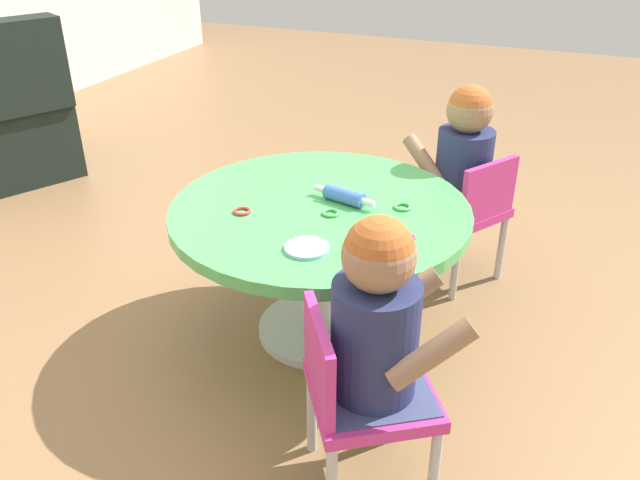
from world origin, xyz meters
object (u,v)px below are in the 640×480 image
at_px(seated_child_right, 464,153).
at_px(rolling_pin, 344,196).
at_px(craft_table, 320,235).
at_px(seated_child_left, 378,317).
at_px(craft_scissors, 399,235).
at_px(child_chair_right, 465,210).
at_px(child_chair_left, 359,393).

bearing_deg(seated_child_right, rolling_pin, 151.14).
xyz_separation_m(craft_table, rolling_pin, (0.05, -0.06, 0.13)).
relative_size(seated_child_left, rolling_pin, 2.23).
relative_size(craft_table, craft_scissors, 6.97).
bearing_deg(child_chair_right, rolling_pin, 147.27).
bearing_deg(craft_table, rolling_pin, -48.91).
distance_m(child_chair_left, seated_child_right, 1.17).
relative_size(rolling_pin, craft_scissors, 1.63).
bearing_deg(seated_child_right, child_chair_right, -121.75).
xyz_separation_m(craft_table, child_chair_left, (-0.58, -0.34, -0.09)).
bearing_deg(craft_scissors, child_chair_right, -7.63).
xyz_separation_m(child_chair_right, seated_child_right, (0.02, 0.03, 0.23)).
bearing_deg(rolling_pin, seated_child_right, -28.86).
bearing_deg(rolling_pin, seated_child_left, -152.86).
bearing_deg(craft_scissors, craft_table, 71.33).
height_order(craft_table, seated_child_left, seated_child_left).
height_order(rolling_pin, craft_scissors, rolling_pin).
height_order(seated_child_left, craft_scissors, seated_child_left).
relative_size(child_chair_left, rolling_pin, 2.34).
distance_m(seated_child_left, child_chair_right, 1.13).
relative_size(child_chair_right, rolling_pin, 2.34).
bearing_deg(seated_child_left, craft_scissors, 10.05).
xyz_separation_m(child_chair_right, rolling_pin, (-0.50, 0.32, 0.22)).
height_order(child_chair_left, craft_scissors, child_chair_left).
xyz_separation_m(child_chair_left, child_chair_right, (1.13, -0.04, 0.00)).
relative_size(craft_table, seated_child_right, 1.92).
height_order(child_chair_right, rolling_pin, rolling_pin).
bearing_deg(seated_child_left, child_chair_left, 123.65).
height_order(craft_table, seated_child_right, seated_child_right).
relative_size(child_chair_left, seated_child_left, 1.05).
bearing_deg(seated_child_left, rolling_pin, 27.14).
distance_m(child_chair_left, craft_scissors, 0.52).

